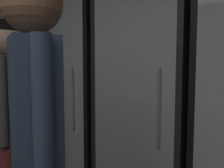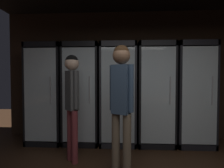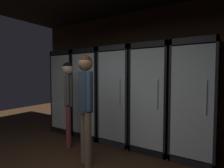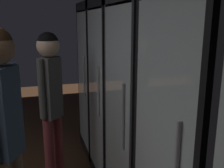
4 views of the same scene
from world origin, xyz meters
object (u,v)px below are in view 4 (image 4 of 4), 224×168
cooler_left (127,95)px  shopper_far (51,93)px  cooler_far_left (109,81)px  shopper_near (4,123)px  cooler_right (214,160)px  cooler_center (157,118)px

cooler_left → shopper_far: size_ratio=1.20×
cooler_far_left → shopper_near: bearing=-38.0°
cooler_left → shopper_far: bearing=-88.6°
cooler_far_left → shopper_far: cooler_far_left is taller
cooler_right → shopper_near: size_ratio=1.15×
shopper_far → cooler_far_left: bearing=132.4°
cooler_far_left → cooler_center: bearing=0.0°
cooler_far_left → shopper_far: 1.12m
shopper_far → cooler_center: bearing=49.2°
shopper_near → shopper_far: size_ratio=1.04×
cooler_left → shopper_near: 1.43m
cooler_left → shopper_near: size_ratio=1.15×
shopper_far → shopper_near: bearing=-25.4°
cooler_left → cooler_center: 0.73m
cooler_center → shopper_far: size_ratio=1.20×
cooler_right → shopper_near: bearing=-119.8°
cooler_left → cooler_right: (1.47, -0.00, 0.02)m
cooler_center → cooler_far_left: bearing=-180.0°
cooler_far_left → cooler_right: (2.20, -0.00, 0.01)m
cooler_far_left → shopper_near: 1.93m
shopper_near → cooler_center: bearing=92.6°
cooler_left → cooler_center: (0.73, 0.00, 0.00)m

